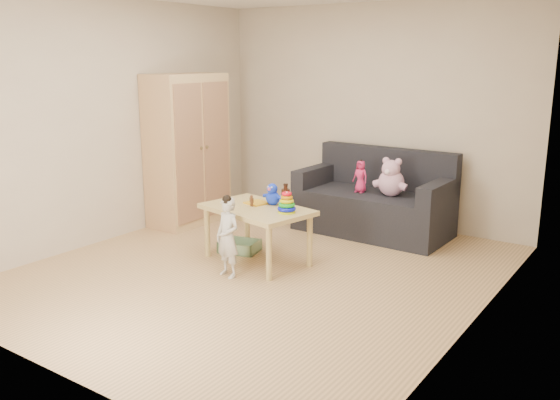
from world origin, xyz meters
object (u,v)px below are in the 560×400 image
Objects in this scene: play_table at (257,234)px; sofa at (373,213)px; wardrobe at (187,150)px; toddler at (228,238)px.

sofa is at bearing 72.02° from play_table.
play_table is at bearing -23.93° from wardrobe.
toddler is at bearing -36.53° from wardrobe.
wardrobe is 1.05× the size of sofa.
wardrobe is at bearing -156.19° from sofa.
toddler reaches higher than play_table.
wardrobe is 1.70× the size of play_table.
sofa is 2.34× the size of toddler.
sofa is 2.08m from toddler.
play_table is (1.55, -0.69, -0.62)m from wardrobe.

